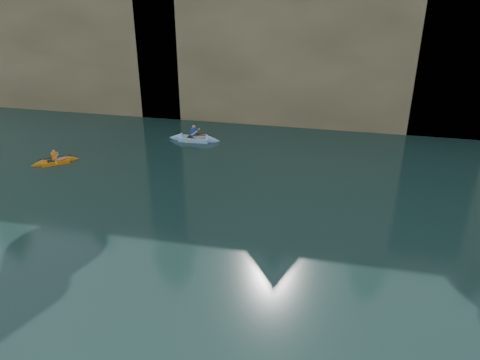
# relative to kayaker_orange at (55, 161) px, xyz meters

# --- Properties ---
(ground) EXTENTS (160.00, 160.00, 0.00)m
(ground) POSITION_rel_kayaker_orange_xyz_m (11.33, -11.89, -0.13)
(ground) COLOR black
(ground) RESTS_ON ground
(cliff) EXTENTS (70.00, 16.00, 12.00)m
(cliff) POSITION_rel_kayaker_orange_xyz_m (11.33, 18.11, 5.87)
(cliff) COLOR tan
(cliff) RESTS_ON ground
(cliff_slab_west) EXTENTS (26.00, 2.40, 10.56)m
(cliff_slab_west) POSITION_rel_kayaker_orange_xyz_m (-8.67, 10.71, 5.15)
(cliff_slab_west) COLOR #95815A
(cliff_slab_west) RESTS_ON ground
(cliff_slab_center) EXTENTS (24.00, 2.40, 11.40)m
(cliff_slab_center) POSITION_rel_kayaker_orange_xyz_m (13.33, 10.71, 5.57)
(cliff_slab_center) COLOR #95815A
(cliff_slab_center) RESTS_ON ground
(sea_cave_west) EXTENTS (4.50, 1.00, 4.00)m
(sea_cave_west) POSITION_rel_kayaker_orange_xyz_m (-6.67, 10.06, 1.87)
(sea_cave_west) COLOR black
(sea_cave_west) RESTS_ON ground
(sea_cave_center) EXTENTS (3.50, 1.00, 3.20)m
(sea_cave_center) POSITION_rel_kayaker_orange_xyz_m (7.33, 10.06, 1.47)
(sea_cave_center) COLOR black
(sea_cave_center) RESTS_ON ground
(sea_cave_east) EXTENTS (5.00, 1.00, 4.50)m
(sea_cave_east) POSITION_rel_kayaker_orange_xyz_m (21.33, 10.06, 2.12)
(sea_cave_east) COLOR black
(sea_cave_east) RESTS_ON ground
(kayaker_orange) EXTENTS (2.54, 2.17, 1.03)m
(kayaker_orange) POSITION_rel_kayaker_orange_xyz_m (0.00, 0.00, 0.00)
(kayaker_orange) COLOR orange
(kayaker_orange) RESTS_ON ground
(kayaker_ltblue_mid) EXTENTS (3.49, 2.59, 1.33)m
(kayaker_ltblue_mid) POSITION_rel_kayaker_orange_xyz_m (6.71, 5.36, 0.03)
(kayaker_ltblue_mid) COLOR #93C2F7
(kayaker_ltblue_mid) RESTS_ON ground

